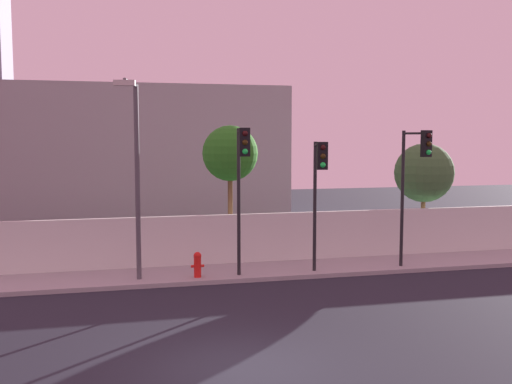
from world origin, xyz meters
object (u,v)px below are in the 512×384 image
roadside_tree_leftmost (230,154)px  traffic_light_center (319,178)px  traffic_light_right (415,169)px  roadside_tree_midleft (424,173)px  fire_hydrant (197,264)px  street_lamp_curbside (135,163)px  traffic_light_left (242,170)px

roadside_tree_leftmost → traffic_light_center: bearing=-58.8°
traffic_light_center → traffic_light_right: 3.54m
traffic_light_right → roadside_tree_midleft: size_ratio=1.07×
traffic_light_right → fire_hydrant: bearing=175.6°
street_lamp_curbside → fire_hydrant: street_lamp_curbside is taller
traffic_light_left → roadside_tree_leftmost: size_ratio=0.94×
traffic_light_left → traffic_light_center: bearing=-1.3°
roadside_tree_midleft → roadside_tree_leftmost: bearing=180.0°
traffic_light_left → roadside_tree_leftmost: roadside_tree_leftmost is taller
street_lamp_curbside → fire_hydrant: 3.88m
traffic_light_left → traffic_light_center: 2.63m
traffic_light_left → street_lamp_curbside: street_lamp_curbside is taller
traffic_light_center → street_lamp_curbside: 6.00m
traffic_light_left → fire_hydrant: bearing=158.3°
street_lamp_curbside → roadside_tree_midleft: bearing=15.3°
roadside_tree_midleft → fire_hydrant: bearing=-162.5°
roadside_tree_leftmost → traffic_light_left: bearing=-95.2°
traffic_light_left → fire_hydrant: traffic_light_left is taller
traffic_light_right → roadside_tree_midleft: (2.46, 3.72, -0.41)m
roadside_tree_leftmost → roadside_tree_midleft: 8.31m
traffic_light_right → street_lamp_curbside: 9.50m
fire_hydrant → roadside_tree_leftmost: (1.72, 3.14, 3.53)m
traffic_light_center → fire_hydrant: 4.93m
traffic_light_center → roadside_tree_midleft: 7.07m
traffic_light_center → roadside_tree_midleft: (5.99, 3.75, -0.15)m
traffic_light_center → street_lamp_curbside: street_lamp_curbside is taller
traffic_light_center → traffic_light_right: bearing=0.5°
traffic_light_left → traffic_light_right: size_ratio=1.01×
traffic_light_center → traffic_light_right: traffic_light_right is taller
traffic_light_right → street_lamp_curbside: street_lamp_curbside is taller
roadside_tree_leftmost → roadside_tree_midleft: size_ratio=1.16×
street_lamp_curbside → traffic_light_left: bearing=-7.2°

